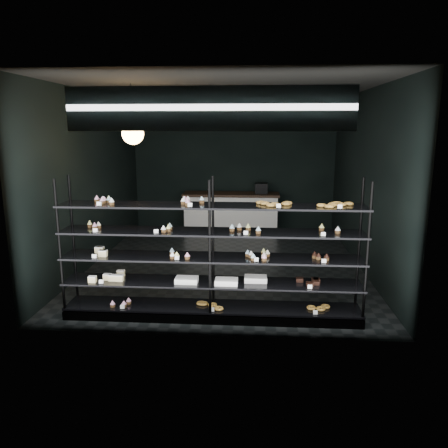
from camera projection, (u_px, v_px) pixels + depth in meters
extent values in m
cube|color=black|center=(226.00, 263.00, 8.37)|extent=(5.00, 6.00, 0.01)
cube|color=black|center=(226.00, 89.00, 7.68)|extent=(5.00, 6.00, 0.01)
cube|color=black|center=(234.00, 166.00, 10.94)|extent=(5.00, 0.01, 3.20)
cube|color=black|center=(209.00, 210.00, 5.10)|extent=(5.00, 0.01, 3.20)
cube|color=black|center=(93.00, 179.00, 8.19)|extent=(0.01, 6.00, 3.20)
cube|color=black|center=(364.00, 181.00, 7.85)|extent=(0.01, 6.00, 3.20)
cube|color=black|center=(212.00, 313.00, 5.97)|extent=(4.00, 0.50, 0.12)
cylinder|color=black|center=(60.00, 249.00, 5.69)|extent=(0.04, 0.04, 1.85)
cylinder|color=black|center=(73.00, 241.00, 6.12)|extent=(0.04, 0.04, 1.85)
cylinder|color=black|center=(210.00, 252.00, 5.56)|extent=(0.04, 0.04, 1.85)
cylinder|color=black|center=(213.00, 243.00, 5.99)|extent=(0.04, 0.04, 1.85)
cylinder|color=black|center=(367.00, 256.00, 5.42)|extent=(0.04, 0.04, 1.85)
cylinder|color=black|center=(359.00, 246.00, 5.85)|extent=(0.04, 0.04, 1.85)
cube|color=black|center=(212.00, 307.00, 5.95)|extent=(4.00, 0.50, 0.03)
cube|color=black|center=(212.00, 282.00, 5.88)|extent=(4.00, 0.50, 0.02)
cube|color=black|center=(212.00, 258.00, 5.80)|extent=(4.00, 0.50, 0.02)
cube|color=black|center=(211.00, 232.00, 5.73)|extent=(4.00, 0.50, 0.02)
cube|color=black|center=(211.00, 206.00, 5.65)|extent=(4.00, 0.50, 0.02)
cube|color=white|center=(102.00, 204.00, 5.56)|extent=(0.06, 0.04, 0.06)
cube|color=white|center=(193.00, 205.00, 5.48)|extent=(0.06, 0.04, 0.06)
cube|color=white|center=(275.00, 206.00, 5.41)|extent=(0.05, 0.04, 0.06)
cube|color=white|center=(338.00, 207.00, 5.36)|extent=(0.06, 0.04, 0.06)
cube|color=white|center=(92.00, 230.00, 5.65)|extent=(0.06, 0.04, 0.06)
cube|color=white|center=(160.00, 232.00, 5.59)|extent=(0.05, 0.04, 0.06)
cube|color=white|center=(245.00, 233.00, 5.51)|extent=(0.06, 0.04, 0.06)
cube|color=white|center=(326.00, 234.00, 5.44)|extent=(0.06, 0.04, 0.06)
cube|color=white|center=(92.00, 256.00, 5.73)|extent=(0.06, 0.04, 0.06)
cube|color=white|center=(177.00, 258.00, 5.65)|extent=(0.06, 0.04, 0.06)
cube|color=white|center=(260.00, 260.00, 5.58)|extent=(0.05, 0.04, 0.06)
cube|color=white|center=(321.00, 261.00, 5.52)|extent=(0.06, 0.04, 0.06)
cube|color=white|center=(104.00, 282.00, 5.79)|extent=(0.06, 0.04, 0.06)
cube|color=white|center=(312.00, 287.00, 5.61)|extent=(0.06, 0.04, 0.06)
cube|color=white|center=(120.00, 307.00, 5.85)|extent=(0.06, 0.04, 0.06)
cube|color=white|center=(216.00, 310.00, 5.77)|extent=(0.05, 0.04, 0.06)
cube|color=white|center=(312.00, 312.00, 5.68)|extent=(0.06, 0.04, 0.06)
cube|color=#100C3E|center=(209.00, 109.00, 4.93)|extent=(3.20, 0.04, 0.45)
cube|color=white|center=(209.00, 109.00, 4.91)|extent=(3.30, 0.02, 0.50)
cylinder|color=black|center=(131.00, 103.00, 6.54)|extent=(0.01, 0.01, 0.56)
sphere|color=#FFAD59|center=(133.00, 134.00, 6.63)|extent=(0.33, 0.33, 0.33)
cube|color=silver|center=(231.00, 214.00, 10.71)|extent=(2.24, 0.60, 0.92)
cube|color=black|center=(231.00, 194.00, 10.60)|extent=(2.33, 0.65, 0.06)
cube|color=black|center=(261.00, 188.00, 10.52)|extent=(0.30, 0.30, 0.25)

